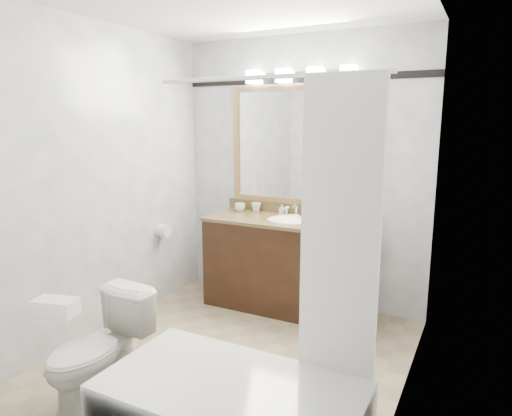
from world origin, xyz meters
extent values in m
cube|color=tan|center=(0.00, 0.00, -0.01)|extent=(2.40, 2.60, 0.01)
cube|color=white|center=(0.00, 1.30, 1.25)|extent=(2.40, 0.01, 2.50)
cube|color=white|center=(0.00, -1.30, 1.25)|extent=(2.40, 0.01, 2.50)
cube|color=white|center=(-1.20, 0.00, 1.25)|extent=(0.01, 2.60, 2.50)
cube|color=white|center=(1.20, 0.00, 1.25)|extent=(0.01, 2.60, 2.50)
cube|color=black|center=(0.00, 1.01, 0.41)|extent=(1.50, 0.55, 0.82)
cube|color=olive|center=(0.00, 1.01, 0.83)|extent=(1.53, 0.58, 0.03)
cube|color=olive|center=(0.00, 1.29, 0.90)|extent=(1.53, 0.03, 0.10)
ellipsoid|color=white|center=(0.00, 1.01, 0.82)|extent=(0.44, 0.34, 0.14)
cube|color=#A57F4A|center=(0.00, 1.28, 2.02)|extent=(1.40, 0.04, 0.05)
cube|color=#A57F4A|center=(0.00, 1.28, 0.97)|extent=(1.40, 0.04, 0.05)
cube|color=#A57F4A|center=(-0.68, 1.28, 1.50)|extent=(0.05, 0.04, 1.00)
cube|color=#A57F4A|center=(0.68, 1.28, 1.50)|extent=(0.05, 0.04, 1.00)
cube|color=white|center=(0.00, 1.29, 1.50)|extent=(1.30, 0.01, 1.00)
cube|color=silver|center=(0.00, 1.27, 2.15)|extent=(0.90, 0.05, 0.03)
cube|color=white|center=(-0.45, 1.22, 2.13)|extent=(0.12, 0.12, 0.12)
cube|color=white|center=(-0.15, 1.22, 2.13)|extent=(0.12, 0.12, 0.12)
cube|color=white|center=(0.15, 1.22, 2.13)|extent=(0.12, 0.12, 0.12)
cube|color=white|center=(0.45, 1.22, 2.13)|extent=(0.12, 0.12, 0.12)
cube|color=black|center=(0.00, 1.29, 2.10)|extent=(2.40, 0.01, 0.06)
cylinder|color=silver|center=(0.53, -0.54, 1.95)|extent=(1.30, 0.02, 0.02)
cube|color=white|center=(0.95, -0.55, 1.18)|extent=(0.40, 0.04, 1.55)
cylinder|color=white|center=(-1.14, 0.66, 0.70)|extent=(0.11, 0.12, 0.12)
imported|color=white|center=(-0.45, -0.85, 0.34)|extent=(0.43, 0.70, 0.69)
cube|color=white|center=(-0.45, -1.12, 0.73)|extent=(0.25, 0.18, 0.09)
cylinder|color=black|center=(0.47, 0.92, 0.86)|extent=(0.19, 0.19, 0.02)
cylinder|color=black|center=(0.46, 0.98, 0.99)|extent=(0.15, 0.15, 0.27)
sphere|color=black|center=(0.46, 0.98, 1.13)|extent=(0.16, 0.16, 0.16)
cube|color=black|center=(0.48, 0.90, 1.08)|extent=(0.12, 0.12, 0.05)
cylinder|color=silver|center=(0.48, 0.90, 0.89)|extent=(0.06, 0.06, 0.06)
imported|color=white|center=(-0.58, 1.17, 0.89)|extent=(0.13, 0.13, 0.08)
imported|color=white|center=(-0.43, 1.22, 0.89)|extent=(0.10, 0.10, 0.09)
imported|color=white|center=(-0.15, 1.21, 0.90)|extent=(0.05, 0.05, 0.10)
cube|color=beige|center=(0.01, 1.13, 0.86)|extent=(0.10, 0.08, 0.03)
camera|label=1|loc=(1.59, -2.69, 1.74)|focal=32.00mm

